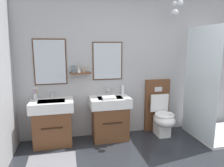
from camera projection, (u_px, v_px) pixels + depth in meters
wall_back at (134, 59)px, 3.80m from camera, size 4.40×0.55×2.78m
bath_mat at (52, 162)px, 2.94m from camera, size 0.68×0.44×0.01m
vanity_sink_left at (53, 121)px, 3.43m from camera, size 0.69×0.46×0.75m
tap_on_left_sink at (52, 94)px, 3.50m from camera, size 0.03×0.13×0.11m
vanity_sink_right at (110, 117)px, 3.64m from camera, size 0.69×0.46×0.75m
tap_on_right_sink at (108, 91)px, 3.71m from camera, size 0.03×0.13×0.11m
toilet at (160, 114)px, 3.84m from camera, size 0.48×0.62×1.00m
toothbrush_cup at (35, 96)px, 3.44m from camera, size 0.07×0.07×0.20m
soap_dispenser at (123, 90)px, 3.77m from camera, size 0.06×0.06×0.20m
folded_hand_towel at (109, 98)px, 3.43m from camera, size 0.22×0.16×0.04m
shower_tray at (213, 116)px, 3.68m from camera, size 1.02×0.89×1.95m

